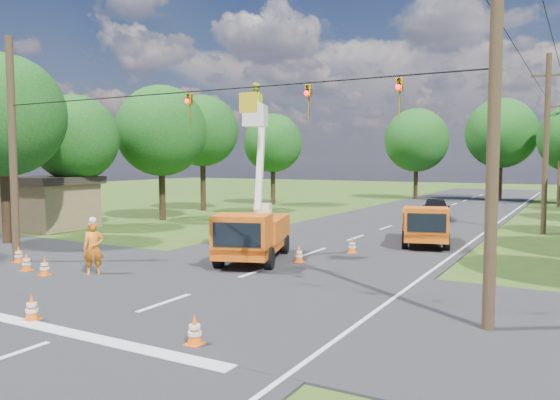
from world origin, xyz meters
The scene contains 30 objects.
ground centered at (0.00, 20.00, 0.00)m, with size 140.00×140.00×0.00m, color #304B16.
road_main centered at (0.00, 20.00, 0.00)m, with size 12.00×100.00×0.06m, color black.
road_cross centered at (0.00, 2.00, 0.00)m, with size 56.00×10.00×0.07m, color black.
stop_bar centered at (0.00, -3.20, 0.00)m, with size 9.00×0.45×0.02m, color silver.
edge_line centered at (5.60, 20.00, 0.00)m, with size 0.12×90.00×0.02m, color silver.
bucket_truck centered at (-1.31, 6.93, 1.56)m, with size 3.80×5.98×7.30m.
second_truck centered at (3.72, 14.60, 1.03)m, with size 3.35×5.62×1.98m.
ground_worker centered at (-4.94, 1.87, 0.98)m, with size 0.71×0.47×1.96m, color orange.
distant_car centered at (1.52, 26.23, 0.77)m, with size 1.81×4.49×1.53m, color black.
traffic_cone_0 centered at (-1.86, -2.93, 0.36)m, with size 0.38×0.38×0.71m.
traffic_cone_1 centered at (2.95, -2.37, 0.36)m, with size 0.38×0.38×0.71m.
traffic_cone_2 centered at (0.49, 7.51, 0.36)m, with size 0.38×0.38×0.71m.
traffic_cone_3 centered at (1.53, 10.67, 0.36)m, with size 0.38×0.38×0.71m.
traffic_cone_4 centered at (-6.26, 0.82, 0.36)m, with size 0.38×0.38×0.71m.
traffic_cone_5 centered at (-7.57, 1.05, 0.36)m, with size 0.38×0.38×0.71m.
traffic_cone_6 centered at (-9.34, 1.98, 0.36)m, with size 0.38×0.38×0.71m.
traffic_cone_7 centered at (4.24, 17.03, 0.36)m, with size 0.38×0.38×0.71m.
pole_right_near centered at (8.50, 2.00, 5.11)m, with size 1.80×0.30×10.00m.
pole_right_mid centered at (8.50, 22.00, 5.11)m, with size 1.80×0.30×10.00m.
pole_right_far centered at (8.50, 42.00, 5.11)m, with size 1.80×0.30×10.00m.
pole_left centered at (-9.50, 2.00, 4.50)m, with size 0.30×0.30×9.00m.
signal_span centered at (2.23, 1.99, 5.88)m, with size 18.00×0.29×1.07m.
shed centered at (-18.00, 10.00, 1.62)m, with size 5.50×4.50×3.15m.
tree_left_b centered at (-14.50, 5.00, 6.31)m, with size 6.00×6.00×9.32m.
tree_left_c centered at (-16.50, 11.00, 5.44)m, with size 5.20×5.20×8.06m.
tree_left_d centered at (-15.00, 17.00, 6.12)m, with size 6.20×6.20×9.24m.
tree_left_e centered at (-16.80, 24.00, 6.49)m, with size 5.80×5.80×9.41m.
tree_left_f centered at (-14.80, 32.00, 5.69)m, with size 5.40×5.40×8.40m.
tree_far_a centered at (-5.00, 45.00, 6.19)m, with size 6.60×6.60×9.50m.
tree_far_b centered at (3.00, 47.00, 6.81)m, with size 7.00×7.00×10.32m.
Camera 1 is at (10.41, -11.83, 4.15)m, focal length 35.00 mm.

